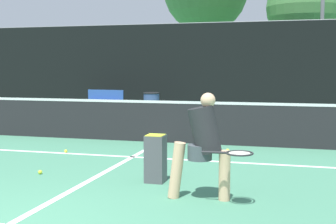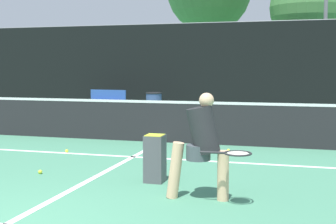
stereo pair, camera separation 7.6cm
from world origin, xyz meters
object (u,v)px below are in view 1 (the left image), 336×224
object	(u,v)px
trash_bin	(151,104)
parked_car	(275,92)
player_practicing	(203,143)
ball_hopper	(156,157)
courtside_bench	(104,101)

from	to	relation	value
trash_bin	parked_car	size ratio (longest dim) A/B	0.18
player_practicing	ball_hopper	xyz separation A→B (m)	(-0.86, 0.72, -0.37)
player_practicing	parked_car	bearing A→B (deg)	83.62
ball_hopper	player_practicing	bearing A→B (deg)	-39.86
parked_car	player_practicing	bearing A→B (deg)	-90.84
courtside_bench	trash_bin	distance (m)	1.84
courtside_bench	trash_bin	xyz separation A→B (m)	(1.84, -0.03, -0.06)
courtside_bench	trash_bin	world-z (taller)	courtside_bench
courtside_bench	trash_bin	size ratio (longest dim) A/B	1.87
courtside_bench	parked_car	size ratio (longest dim) A/B	0.34
player_practicing	parked_car	xyz separation A→B (m)	(0.22, 15.26, -0.13)
player_practicing	parked_car	distance (m)	15.26
player_practicing	ball_hopper	size ratio (longest dim) A/B	1.95
ball_hopper	courtside_bench	bearing A→B (deg)	117.20
ball_hopper	trash_bin	size ratio (longest dim) A/B	0.89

